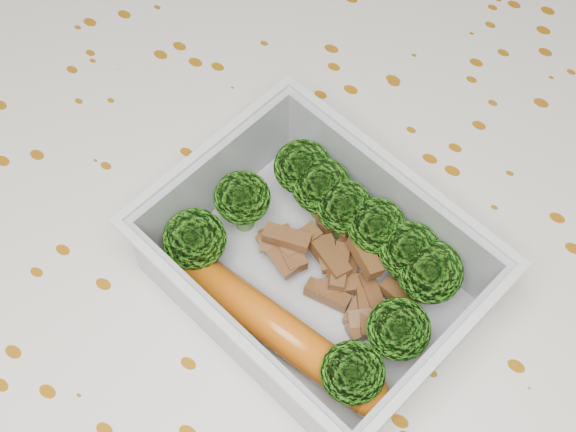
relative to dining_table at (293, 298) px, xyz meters
The scene contains 6 objects.
dining_table is the anchor object (origin of this frame).
tablecloth 0.05m from the dining_table, ahead, with size 1.46×0.96×0.19m.
lunch_container 0.11m from the dining_table, 39.50° to the right, with size 0.19×0.16×0.06m.
broccoli_florets 0.12m from the dining_table, 10.89° to the right, with size 0.15×0.12×0.04m.
meat_pile 0.11m from the dining_table, 20.47° to the right, with size 0.10×0.07×0.03m.
sausage 0.12m from the dining_table, 69.21° to the right, with size 0.14×0.03×0.02m.
Camera 1 is at (0.11, -0.18, 1.16)m, focal length 50.00 mm.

